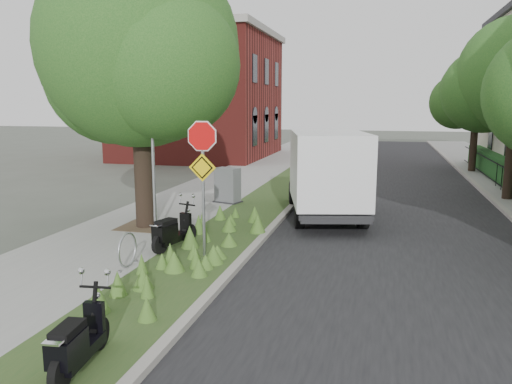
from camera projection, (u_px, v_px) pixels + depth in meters
ground at (257, 274)px, 10.64m from camera, size 120.00×120.00×0.00m
sidewalk_near at (218, 188)px, 21.21m from camera, size 3.50×60.00×0.12m
verge at (282, 190)px, 20.53m from camera, size 2.00×60.00×0.12m
kerb_near at (306, 191)px, 20.29m from camera, size 0.20×60.00×0.13m
road at (395, 197)px, 19.44m from camera, size 7.00×60.00×0.01m
kerb_far at (492, 199)px, 18.57m from camera, size 0.20×60.00×0.13m
street_tree_main at (137, 58)px, 13.53m from camera, size 6.21×5.54×7.66m
bare_post at (153, 161)px, 12.77m from camera, size 0.08×0.08×4.00m
bike_hoop at (127, 250)px, 10.64m from camera, size 0.06×0.78×0.77m
sign_assembly at (202, 160)px, 11.13m from camera, size 0.94×0.08×3.22m
brick_building at (201, 94)px, 33.22m from camera, size 9.40×10.40×8.30m
far_tree_c at (476, 96)px, 25.45m from camera, size 4.37×3.89×5.93m
scooter_near at (170, 235)px, 11.91m from camera, size 0.60×1.58×0.77m
scooter_far at (75, 348)px, 6.41m from camera, size 0.43×1.53×0.73m
box_truck at (326, 170)px, 15.59m from camera, size 3.15×5.49×2.34m
utility_cabinet at (228, 186)px, 17.67m from camera, size 1.06×0.85×1.23m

